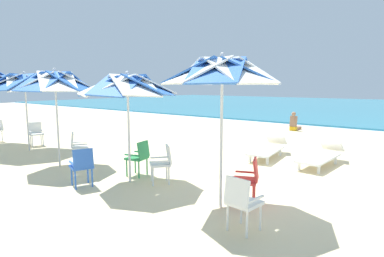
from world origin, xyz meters
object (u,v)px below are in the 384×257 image
(plastic_chair_3, at_px, (163,162))
(beach_umbrella_3, at_px, (25,83))
(plastic_chair_6, at_px, (36,132))
(beach_umbrella_1, at_px, (128,86))
(plastic_chair_5, at_px, (77,145))
(plastic_chair_1, at_px, (242,200))
(sun_lounger_2, at_px, (268,148))
(plastic_chair_4, at_px, (82,165))
(plastic_chair_0, at_px, (248,178))
(sun_lounger_1, at_px, (321,156))
(beach_umbrella_0, at_px, (222,73))
(plastic_chair_2, at_px, (139,156))
(beach_umbrella_2, at_px, (55,82))
(beachgoer_seated, at_px, (294,124))

(plastic_chair_3, relative_size, beach_umbrella_3, 0.33)
(plastic_chair_6, bearing_deg, beach_umbrella_1, -7.32)
(plastic_chair_5, xyz_separation_m, beach_umbrella_3, (-2.70, -0.14, 1.77))
(plastic_chair_1, height_order, beach_umbrella_3, beach_umbrella_3)
(sun_lounger_2, bearing_deg, plastic_chair_3, -101.18)
(beach_umbrella_1, bearing_deg, sun_lounger_2, 71.95)
(plastic_chair_4, bearing_deg, plastic_chair_0, 22.52)
(plastic_chair_1, distance_m, beach_umbrella_3, 8.78)
(plastic_chair_0, bearing_deg, sun_lounger_1, 86.90)
(plastic_chair_5, distance_m, sun_lounger_2, 5.65)
(beach_umbrella_0, bearing_deg, plastic_chair_1, -38.56)
(plastic_chair_1, bearing_deg, plastic_chair_3, 158.55)
(beach_umbrella_1, bearing_deg, plastic_chair_1, -10.37)
(plastic_chair_2, height_order, beach_umbrella_3, beach_umbrella_3)
(sun_lounger_1, bearing_deg, plastic_chair_3, -121.27)
(plastic_chair_1, xyz_separation_m, beach_umbrella_2, (-5.85, 0.34, 1.78))
(beach_umbrella_0, distance_m, beach_umbrella_3, 7.78)
(plastic_chair_4, relative_size, sun_lounger_2, 0.39)
(beach_umbrella_1, relative_size, plastic_chair_3, 2.90)
(beach_umbrella_2, relative_size, sun_lounger_2, 1.20)
(plastic_chair_2, distance_m, plastic_chair_6, 5.88)
(plastic_chair_0, bearing_deg, beach_umbrella_0, -124.18)
(sun_lounger_1, bearing_deg, plastic_chair_6, -158.95)
(plastic_chair_2, height_order, sun_lounger_1, plastic_chair_2)
(beachgoer_seated, bearing_deg, plastic_chair_6, -121.30)
(plastic_chair_4, height_order, plastic_chair_5, same)
(beach_umbrella_2, bearing_deg, beach_umbrella_1, 5.39)
(plastic_chair_1, xyz_separation_m, plastic_chair_4, (-3.77, -0.28, 0.00))
(beachgoer_seated, bearing_deg, plastic_chair_5, -103.63)
(plastic_chair_1, height_order, beach_umbrella_2, beach_umbrella_2)
(beach_umbrella_2, xyz_separation_m, beachgoer_seated, (2.48, 10.80, -1.98))
(plastic_chair_1, height_order, plastic_chair_2, same)
(plastic_chair_0, xyz_separation_m, plastic_chair_3, (-2.12, -0.06, 0.00))
(beach_umbrella_1, bearing_deg, plastic_chair_5, 173.27)
(beach_umbrella_1, xyz_separation_m, beach_umbrella_3, (-5.33, 0.17, 0.09))
(plastic_chair_0, distance_m, plastic_chair_4, 3.56)
(plastic_chair_6, bearing_deg, plastic_chair_1, -8.39)
(beach_umbrella_0, height_order, beach_umbrella_1, beach_umbrella_0)
(beach_umbrella_1, distance_m, sun_lounger_2, 4.88)
(plastic_chair_6, bearing_deg, beach_umbrella_3, -39.02)
(plastic_chair_1, bearing_deg, sun_lounger_2, 110.72)
(plastic_chair_4, xyz_separation_m, plastic_chair_5, (-2.09, 1.18, 0.00))
(plastic_chair_5, bearing_deg, plastic_chair_3, 2.10)
(sun_lounger_1, bearing_deg, beach_umbrella_2, -141.07)
(plastic_chair_2, bearing_deg, plastic_chair_1, -17.22)
(plastic_chair_3, bearing_deg, plastic_chair_2, 176.94)
(beach_umbrella_2, distance_m, beachgoer_seated, 11.25)
(plastic_chair_1, bearing_deg, beach_umbrella_1, 169.63)
(sun_lounger_1, bearing_deg, beach_umbrella_1, -124.79)
(plastic_chair_5, distance_m, beach_umbrella_3, 3.23)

